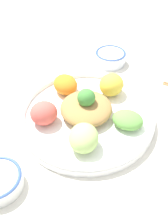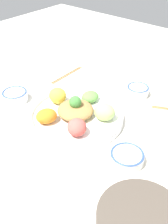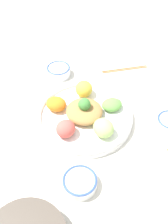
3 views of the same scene
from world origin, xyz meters
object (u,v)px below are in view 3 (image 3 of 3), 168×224
sauce_bowl_red (59,71)px  chopsticks_pair_near (125,69)px  rice_bowl_blue (80,182)px  salad_platter (84,114)px

sauce_bowl_red → chopsticks_pair_near: 0.30m
rice_bowl_blue → salad_platter: bearing=-102.7°
salad_platter → chopsticks_pair_near: (-0.23, -0.26, -0.02)m
salad_platter → sauce_bowl_red: 0.28m
sauce_bowl_red → rice_bowl_blue: size_ratio=0.97×
rice_bowl_blue → chopsticks_pair_near: rice_bowl_blue is taller
salad_platter → sauce_bowl_red: (0.06, -0.27, -0.00)m
rice_bowl_blue → sauce_bowl_red: bearing=-89.5°
salad_platter → sauce_bowl_red: bearing=-76.8°
chopsticks_pair_near → rice_bowl_blue: bearing=59.0°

